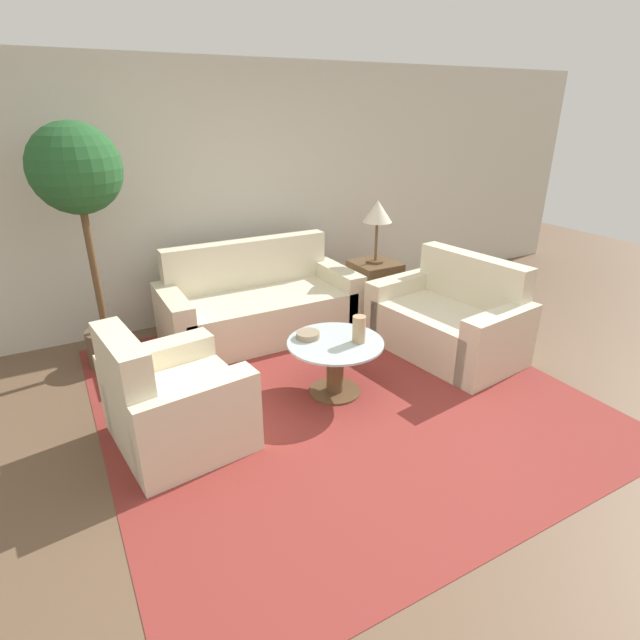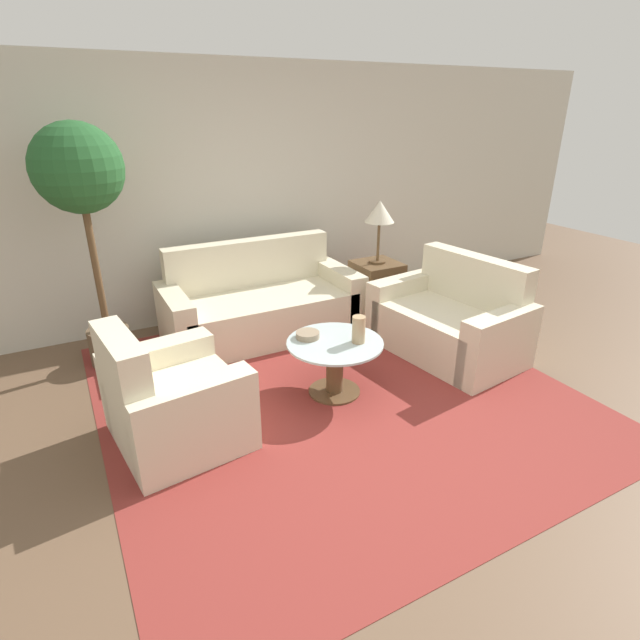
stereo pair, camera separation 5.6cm
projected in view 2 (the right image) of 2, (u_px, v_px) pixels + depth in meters
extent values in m
plane|color=brown|center=(374.00, 442.00, 3.48)|extent=(14.00, 14.00, 0.00)
cube|color=beige|center=(231.00, 195.00, 5.23)|extent=(10.00, 0.06, 2.60)
cube|color=maroon|center=(334.00, 392.00, 4.09)|extent=(3.55, 3.62, 0.01)
cube|color=beige|center=(263.00, 315.00, 5.03)|extent=(1.73, 0.88, 0.44)
cube|color=beige|center=(250.00, 283.00, 5.22)|extent=(1.73, 0.18, 0.91)
cube|color=beige|center=(176.00, 324.00, 4.63)|extent=(0.20, 0.88, 0.60)
cube|color=beige|center=(338.00, 294.00, 5.37)|extent=(0.20, 0.88, 0.60)
cube|color=beige|center=(179.00, 411.00, 3.45)|extent=(0.89, 0.78, 0.44)
cube|color=beige|center=(127.00, 398.00, 3.20)|extent=(0.26, 0.70, 0.88)
cube|color=beige|center=(197.00, 425.00, 3.16)|extent=(0.83, 0.30, 0.60)
cube|color=beige|center=(161.00, 380.00, 3.68)|extent=(0.83, 0.30, 0.60)
cube|color=beige|center=(446.00, 331.00, 4.66)|extent=(0.98, 1.25, 0.44)
cube|color=beige|center=(471.00, 301.00, 4.75)|extent=(0.33, 1.17, 0.90)
cube|color=beige|center=(403.00, 305.00, 5.07)|extent=(0.85, 0.31, 0.60)
cube|color=beige|center=(499.00, 346.00, 4.20)|extent=(0.85, 0.31, 0.60)
cylinder|color=brown|center=(334.00, 391.00, 4.09)|extent=(0.42, 0.42, 0.02)
cylinder|color=brown|center=(335.00, 368.00, 4.00)|extent=(0.14, 0.14, 0.44)
cylinder|color=#B2C6C6|center=(335.00, 343.00, 3.91)|extent=(0.76, 0.76, 0.02)
cube|color=brown|center=(376.00, 288.00, 5.52)|extent=(0.47, 0.47, 0.60)
cylinder|color=brown|center=(377.00, 261.00, 5.40)|extent=(0.18, 0.18, 0.02)
cylinder|color=brown|center=(378.00, 241.00, 5.31)|extent=(0.03, 0.03, 0.42)
cone|color=beige|center=(380.00, 211.00, 5.18)|extent=(0.31, 0.31, 0.22)
cylinder|color=brown|center=(111.00, 345.00, 4.51)|extent=(0.36, 0.36, 0.33)
cylinder|color=brown|center=(96.00, 265.00, 4.21)|extent=(0.06, 0.06, 1.19)
sphere|color=#235628|center=(78.00, 168.00, 3.90)|extent=(0.71, 0.71, 0.71)
cylinder|color=tan|center=(359.00, 330.00, 3.86)|extent=(0.10, 0.10, 0.22)
cylinder|color=gray|center=(308.00, 335.00, 3.97)|extent=(0.19, 0.19, 0.05)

